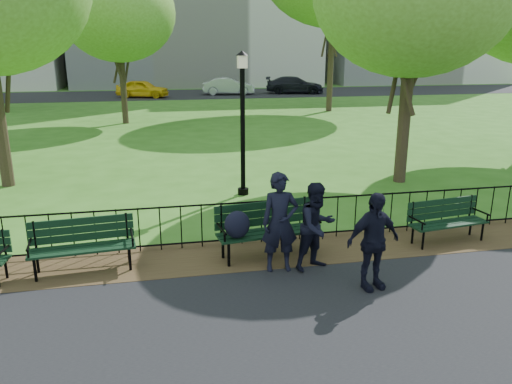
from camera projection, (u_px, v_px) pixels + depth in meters
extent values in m
plane|color=#32661B|center=(321.00, 284.00, 8.36)|extent=(120.00, 120.00, 0.00)
cube|color=#3B2818|center=(297.00, 249.00, 9.76)|extent=(60.00, 1.60, 0.01)
cube|color=black|center=(185.00, 94.00, 41.27)|extent=(70.00, 9.00, 0.01)
cylinder|color=black|center=(291.00, 200.00, 9.99)|extent=(24.00, 0.04, 0.04)
cylinder|color=black|center=(290.00, 235.00, 10.20)|extent=(24.00, 0.04, 0.04)
cylinder|color=black|center=(290.00, 220.00, 10.11)|extent=(0.02, 0.02, 0.90)
cube|color=black|center=(269.00, 233.00, 9.32)|extent=(2.00, 0.78, 0.04)
cube|color=black|center=(264.00, 209.00, 9.47)|extent=(1.93, 0.31, 0.49)
cylinder|color=black|center=(229.00, 255.00, 8.94)|extent=(0.05, 0.05, 0.49)
cylinder|color=black|center=(314.00, 243.00, 9.48)|extent=(0.05, 0.05, 0.49)
cylinder|color=black|center=(223.00, 247.00, 9.29)|extent=(0.05, 0.05, 0.49)
cylinder|color=black|center=(305.00, 236.00, 9.83)|extent=(0.05, 0.05, 0.49)
cylinder|color=black|center=(221.00, 229.00, 8.97)|extent=(0.13, 0.61, 0.04)
cylinder|color=black|center=(314.00, 217.00, 9.55)|extent=(0.13, 0.61, 0.04)
ellipsoid|color=black|center=(237.00, 225.00, 8.93)|extent=(0.51, 0.39, 0.51)
cube|color=black|center=(83.00, 249.00, 8.68)|extent=(1.83, 0.64, 0.04)
cube|color=black|center=(81.00, 225.00, 8.82)|extent=(1.78, 0.20, 0.45)
cylinder|color=black|center=(35.00, 270.00, 8.36)|extent=(0.05, 0.05, 0.45)
cylinder|color=black|center=(130.00, 259.00, 8.79)|extent=(0.05, 0.05, 0.45)
cylinder|color=black|center=(37.00, 262.00, 8.69)|extent=(0.05, 0.05, 0.45)
cylinder|color=black|center=(129.00, 252.00, 9.12)|extent=(0.05, 0.05, 0.45)
cylinder|color=black|center=(29.00, 245.00, 8.39)|extent=(0.09, 0.56, 0.04)
cylinder|color=black|center=(132.00, 234.00, 8.86)|extent=(0.09, 0.56, 0.04)
cylinder|color=black|center=(6.00, 268.00, 8.49)|extent=(0.05, 0.05, 0.42)
cylinder|color=black|center=(3.00, 251.00, 8.23)|extent=(0.11, 0.52, 0.04)
cube|color=black|center=(449.00, 224.00, 10.01)|extent=(1.70, 0.66, 0.04)
cube|color=black|center=(442.00, 205.00, 10.14)|extent=(1.65, 0.26, 0.41)
cylinder|color=black|center=(423.00, 240.00, 9.69)|extent=(0.05, 0.05, 0.41)
cylinder|color=black|center=(482.00, 232.00, 10.14)|extent=(0.05, 0.05, 0.41)
cylinder|color=black|center=(413.00, 235.00, 9.99)|extent=(0.05, 0.05, 0.41)
cylinder|color=black|center=(470.00, 226.00, 10.44)|extent=(0.05, 0.05, 0.41)
cylinder|color=black|center=(417.00, 220.00, 9.71)|extent=(0.11, 0.52, 0.04)
cylinder|color=black|center=(481.00, 212.00, 10.21)|extent=(0.11, 0.52, 0.04)
cylinder|color=black|center=(243.00, 191.00, 13.42)|extent=(0.29, 0.29, 0.17)
cylinder|color=black|center=(243.00, 132.00, 12.97)|extent=(0.13, 0.13, 3.36)
cube|color=beige|center=(242.00, 62.00, 12.47)|extent=(0.23, 0.23, 0.31)
cone|color=black|center=(242.00, 53.00, 12.41)|extent=(0.34, 0.34, 0.13)
cylinder|color=#2D2116|center=(0.00, 128.00, 13.81)|extent=(0.35, 0.35, 3.32)
cylinder|color=#2D2116|center=(404.00, 127.00, 14.26)|extent=(0.35, 0.35, 3.25)
cylinder|color=#2D2116|center=(124.00, 91.00, 25.35)|extent=(0.31, 0.31, 3.32)
ellipsoid|color=#5C8929|center=(118.00, 12.00, 24.30)|extent=(5.59, 5.59, 4.75)
cylinder|color=#2D2116|center=(330.00, 67.00, 29.91)|extent=(0.35, 0.35, 5.26)
imported|color=black|center=(280.00, 222.00, 8.65)|extent=(0.67, 0.47, 1.77)
imported|color=black|center=(317.00, 226.00, 8.73)|extent=(0.86, 0.66, 1.58)
imported|color=black|center=(373.00, 241.00, 8.01)|extent=(1.01, 0.56, 1.63)
imported|color=yellow|center=(143.00, 89.00, 38.44)|extent=(4.27, 2.78, 1.35)
imported|color=#ADB0B5|center=(229.00, 86.00, 40.67)|extent=(4.36, 2.06, 1.38)
imported|color=black|center=(295.00, 85.00, 41.76)|extent=(5.14, 3.15, 1.39)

